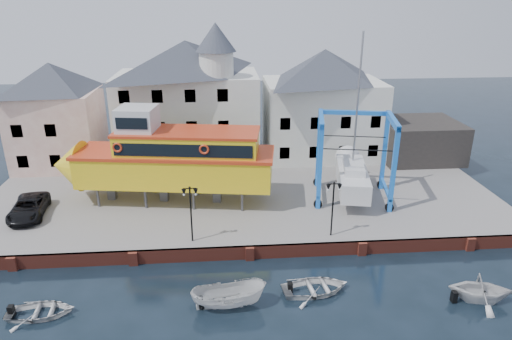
{
  "coord_description": "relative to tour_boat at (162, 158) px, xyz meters",
  "views": [
    {
      "loc": [
        -1.78,
        -27.49,
        17.43
      ],
      "look_at": [
        1.0,
        7.0,
        4.0
      ],
      "focal_mm": 32.0,
      "sensor_mm": 36.0,
      "label": 1
    }
  ],
  "objects": [
    {
      "name": "motorboat_b",
      "position": [
        10.49,
        -12.31,
        -4.79
      ],
      "size": [
        4.57,
        3.53,
        0.87
      ],
      "primitive_type": "imported",
      "rotation": [
        0.0,
        0.0,
        1.7
      ],
      "color": "silver",
      "rests_on": "ground"
    },
    {
      "name": "shed_dark",
      "position": [
        25.66,
        8.74,
        -1.79
      ],
      "size": [
        8.0,
        7.0,
        4.0
      ],
      "primitive_type": "cube",
      "color": "#262422",
      "rests_on": "hardstanding"
    },
    {
      "name": "motorboat_c",
      "position": [
        20.21,
        -13.98,
        -4.79
      ],
      "size": [
        4.33,
        3.94,
        1.96
      ],
      "primitive_type": "imported",
      "rotation": [
        0.0,
        0.0,
        1.35
      ],
      "color": "silver",
      "rests_on": "ground"
    },
    {
      "name": "motorboat_d",
      "position": [
        -5.82,
        -13.23,
        -4.79
      ],
      "size": [
        3.93,
        2.93,
        0.78
      ],
      "primitive_type": "imported",
      "rotation": [
        0.0,
        0.0,
        1.64
      ],
      "color": "silver",
      "rests_on": "ground"
    },
    {
      "name": "lamp_post_right",
      "position": [
        12.66,
        -7.06,
        -0.62
      ],
      "size": [
        1.12,
        0.32,
        4.2
      ],
      "color": "black",
      "rests_on": "hardstanding"
    },
    {
      "name": "building_white_right",
      "position": [
        15.66,
        10.73,
        1.8
      ],
      "size": [
        12.0,
        8.0,
        11.2
      ],
      "color": "silver",
      "rests_on": "hardstanding"
    },
    {
      "name": "building_white_main",
      "position": [
        1.79,
        10.13,
        2.55
      ],
      "size": [
        14.0,
        8.3,
        14.0
      ],
      "color": "silver",
      "rests_on": "hardstanding"
    },
    {
      "name": "lamp_post_left",
      "position": [
        2.66,
        -7.06,
        -0.62
      ],
      "size": [
        1.12,
        0.32,
        4.2
      ],
      "color": "black",
      "rests_on": "hardstanding"
    },
    {
      "name": "quay_wall",
      "position": [
        6.66,
        -8.16,
        -4.29
      ],
      "size": [
        44.0,
        0.47,
        1.0
      ],
      "color": "maroon",
      "rests_on": "ground"
    },
    {
      "name": "ground",
      "position": [
        6.66,
        -8.26,
        -4.79
      ],
      "size": [
        140.0,
        140.0,
        0.0
      ],
      "primitive_type": "plane",
      "color": "black",
      "rests_on": "ground"
    },
    {
      "name": "building_pink",
      "position": [
        -11.34,
        9.73,
        1.35
      ],
      "size": [
        8.0,
        7.0,
        10.3
      ],
      "color": "#D1998A",
      "rests_on": "hardstanding"
    },
    {
      "name": "travel_lift",
      "position": [
        16.04,
        0.05,
        -1.5
      ],
      "size": [
        7.24,
        9.38,
        13.76
      ],
      "rotation": [
        0.0,
        0.0,
        -0.19
      ],
      "color": "#1276BD",
      "rests_on": "hardstanding"
    },
    {
      "name": "tour_boat",
      "position": [
        0.0,
        0.0,
        0.0
      ],
      "size": [
        18.92,
        7.04,
        8.05
      ],
      "rotation": [
        0.0,
        0.0,
        -0.15
      ],
      "color": "#59595E",
      "rests_on": "hardstanding"
    },
    {
      "name": "motorboat_a",
      "position": [
        5.08,
        -13.34,
        -4.79
      ],
      "size": [
        4.56,
        1.97,
        1.72
      ],
      "primitive_type": "imported",
      "rotation": [
        0.0,
        0.0,
        1.64
      ],
      "color": "silver",
      "rests_on": "ground"
    },
    {
      "name": "van",
      "position": [
        -10.36,
        -2.09,
        -3.07
      ],
      "size": [
        3.04,
        5.48,
        1.45
      ],
      "primitive_type": "imported",
      "rotation": [
        0.0,
        0.0,
        0.13
      ],
      "color": "black",
      "rests_on": "hardstanding"
    },
    {
      "name": "hardstanding",
      "position": [
        6.66,
        2.74,
        -4.29
      ],
      "size": [
        44.0,
        22.0,
        1.0
      ],
      "primitive_type": "cube",
      "color": "slate",
      "rests_on": "ground"
    }
  ]
}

